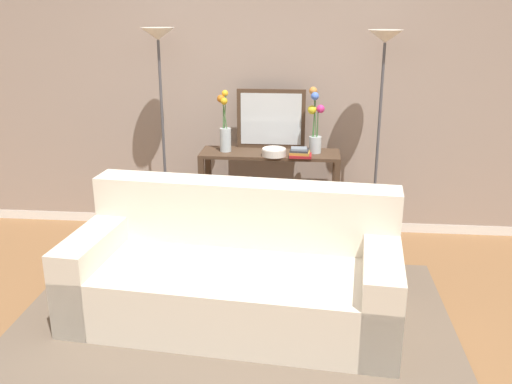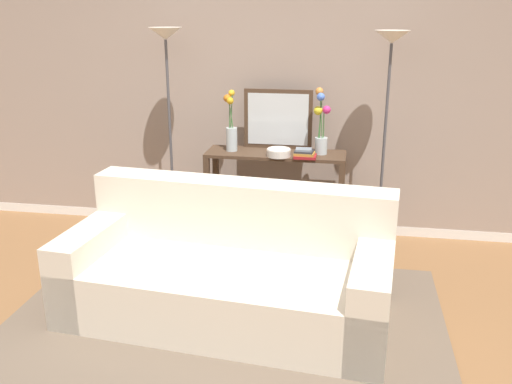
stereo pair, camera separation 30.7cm
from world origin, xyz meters
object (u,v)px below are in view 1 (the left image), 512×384
(book_row_under_console, at_px, (237,234))
(vase_short_flowers, at_px, (315,125))
(floor_lamp_right, at_px, (382,81))
(console_table, at_px, (270,181))
(fruit_bowl, at_px, (274,152))
(couch, at_px, (236,274))
(book_stack, at_px, (300,153))
(wall_mirror, at_px, (271,119))
(vase_tall_flowers, at_px, (225,129))
(floor_lamp_left, at_px, (160,78))

(book_row_under_console, bearing_deg, vase_short_flowers, 1.39)
(floor_lamp_right, bearing_deg, console_table, 174.92)
(console_table, bearing_deg, floor_lamp_right, -5.08)
(book_row_under_console, bearing_deg, fruit_bowl, -19.46)
(couch, distance_m, fruit_bowl, 1.33)
(fruit_bowl, bearing_deg, book_stack, -4.08)
(console_table, relative_size, floor_lamp_right, 0.65)
(wall_mirror, relative_size, book_row_under_console, 1.50)
(wall_mirror, xyz_separation_m, book_stack, (0.27, -0.30, -0.23))
(floor_lamp_right, relative_size, book_stack, 10.01)
(couch, relative_size, book_row_under_console, 5.61)
(vase_tall_flowers, bearing_deg, couch, -78.89)
(fruit_bowl, bearing_deg, wall_mirror, 99.45)
(vase_short_flowers, bearing_deg, wall_mirror, 159.98)
(wall_mirror, bearing_deg, floor_lamp_left, -165.41)
(book_stack, bearing_deg, floor_lamp_right, 4.84)
(vase_tall_flowers, bearing_deg, floor_lamp_right, -3.44)
(wall_mirror, distance_m, book_row_under_console, 1.10)
(vase_tall_flowers, bearing_deg, fruit_bowl, -15.10)
(wall_mirror, height_order, vase_tall_flowers, vase_tall_flowers)
(floor_lamp_left, relative_size, vase_tall_flowers, 3.56)
(floor_lamp_left, bearing_deg, floor_lamp_right, 0.00)
(book_stack, bearing_deg, console_table, 152.59)
(floor_lamp_right, bearing_deg, book_stack, -175.16)
(vase_tall_flowers, xyz_separation_m, vase_short_flowers, (0.78, 0.02, 0.04))
(console_table, distance_m, fruit_bowl, 0.33)
(couch, relative_size, vase_tall_flowers, 4.27)
(fruit_bowl, xyz_separation_m, book_stack, (0.22, -0.02, 0.00))
(console_table, bearing_deg, couch, -96.06)
(fruit_bowl, relative_size, book_stack, 1.10)
(couch, distance_m, book_row_under_console, 1.34)
(floor_lamp_right, bearing_deg, vase_tall_flowers, 176.56)
(floor_lamp_left, distance_m, fruit_bowl, 1.15)
(book_stack, bearing_deg, vase_tall_flowers, 168.51)
(vase_short_flowers, xyz_separation_m, fruit_bowl, (-0.34, -0.14, -0.21))
(vase_short_flowers, distance_m, book_row_under_console, 1.24)
(floor_lamp_left, height_order, book_stack, floor_lamp_left)
(floor_lamp_right, distance_m, vase_tall_flowers, 1.39)
(wall_mirror, bearing_deg, fruit_bowl, -80.55)
(vase_short_flowers, relative_size, book_stack, 3.03)
(vase_short_flowers, height_order, book_row_under_console, vase_short_flowers)
(couch, distance_m, vase_tall_flowers, 1.52)
(wall_mirror, xyz_separation_m, vase_tall_flowers, (-0.39, -0.16, -0.06))
(couch, bearing_deg, fruit_bowl, 81.32)
(console_table, xyz_separation_m, vase_short_flowers, (0.39, 0.02, 0.51))
(console_table, relative_size, floor_lamp_left, 0.64)
(fruit_bowl, xyz_separation_m, book_row_under_console, (-0.34, 0.12, -0.82))
(console_table, xyz_separation_m, book_stack, (0.26, -0.14, 0.30))
(vase_short_flowers, bearing_deg, couch, -111.60)
(console_table, xyz_separation_m, floor_lamp_left, (-0.93, -0.08, 0.91))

